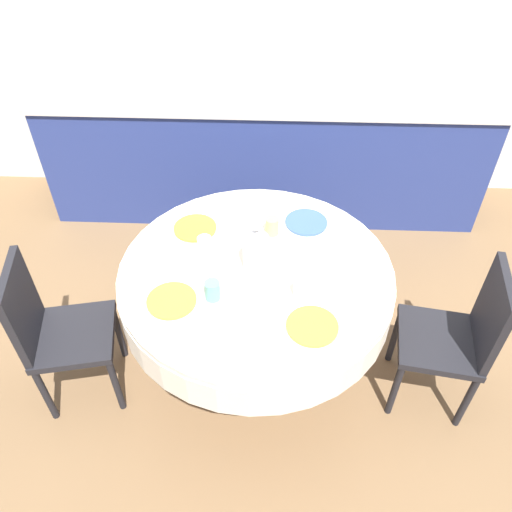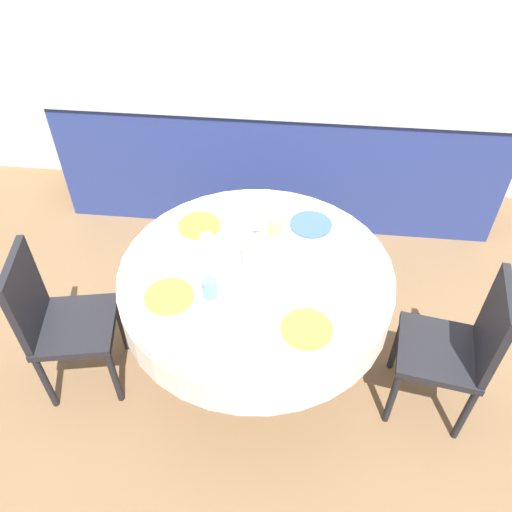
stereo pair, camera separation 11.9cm
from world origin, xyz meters
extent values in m
plane|color=brown|center=(0.00, 0.00, 0.00)|extent=(12.00, 12.00, 0.00)
cube|color=silver|center=(0.00, 1.90, 1.30)|extent=(7.00, 0.05, 2.60)
cube|color=navy|center=(0.00, 1.56, 0.45)|extent=(3.20, 0.60, 0.91)
cube|color=beige|center=(0.00, 1.56, 0.93)|extent=(3.24, 0.64, 0.04)
cylinder|color=brown|center=(0.00, 0.00, 0.02)|extent=(0.44, 0.44, 0.04)
cylinder|color=brown|center=(0.00, 0.00, 0.30)|extent=(0.11, 0.11, 0.51)
cylinder|color=silver|center=(0.00, 0.00, 0.64)|extent=(1.35, 1.35, 0.18)
cylinder|color=silver|center=(0.00, 0.00, 0.75)|extent=(1.34, 1.34, 0.03)
cube|color=black|center=(0.93, -0.15, 0.43)|extent=(0.46, 0.46, 0.04)
cube|color=black|center=(1.11, -0.18, 0.68)|extent=(0.10, 0.38, 0.45)
cylinder|color=black|center=(0.73, -0.29, 0.21)|extent=(0.04, 0.04, 0.41)
cylinder|color=black|center=(0.78, 0.05, 0.21)|extent=(0.04, 0.04, 0.41)
cylinder|color=black|center=(1.08, -0.35, 0.21)|extent=(0.04, 0.04, 0.41)
cylinder|color=black|center=(1.13, 0.00, 0.21)|extent=(0.04, 0.04, 0.41)
cube|color=black|center=(-0.92, -0.19, 0.43)|extent=(0.47, 0.47, 0.04)
cube|color=black|center=(-1.10, -0.23, 0.68)|extent=(0.11, 0.38, 0.45)
cylinder|color=black|center=(-0.79, 0.02, 0.21)|extent=(0.04, 0.04, 0.41)
cylinder|color=black|center=(-0.71, -0.33, 0.21)|extent=(0.04, 0.04, 0.41)
cylinder|color=black|center=(-1.13, -0.05, 0.21)|extent=(0.04, 0.04, 0.41)
cylinder|color=black|center=(-1.06, -0.40, 0.21)|extent=(0.04, 0.04, 0.41)
cylinder|color=orange|center=(-0.37, -0.24, 0.77)|extent=(0.23, 0.23, 0.01)
cylinder|color=#5BA39E|center=(-0.19, -0.20, 0.81)|extent=(0.07, 0.07, 0.10)
cylinder|color=orange|center=(0.26, -0.36, 0.77)|extent=(0.23, 0.23, 0.01)
cylinder|color=white|center=(0.21, -0.18, 0.81)|extent=(0.07, 0.07, 0.10)
cylinder|color=yellow|center=(-0.34, 0.29, 0.77)|extent=(0.23, 0.23, 0.01)
cylinder|color=white|center=(-0.26, 0.10, 0.81)|extent=(0.07, 0.07, 0.10)
cylinder|color=#3856AD|center=(0.26, 0.36, 0.77)|extent=(0.23, 0.23, 0.01)
cylinder|color=#DBB766|center=(0.07, 0.27, 0.81)|extent=(0.07, 0.07, 0.10)
cylinder|color=#B2B2B7|center=(0.00, -0.01, 0.86)|extent=(0.12, 0.12, 0.20)
cone|color=#B2B2B7|center=(0.00, -0.01, 0.98)|extent=(0.11, 0.11, 0.05)
sphere|color=#B2B2B7|center=(0.00, -0.01, 1.02)|extent=(0.04, 0.04, 0.04)
camera|label=1|loc=(0.07, -1.76, 2.44)|focal=35.00mm
camera|label=2|loc=(0.19, -1.75, 2.44)|focal=35.00mm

